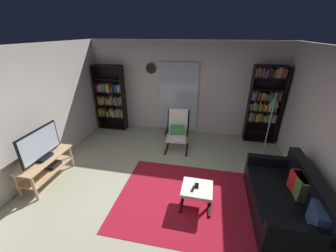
{
  "coord_description": "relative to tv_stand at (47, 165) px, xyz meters",
  "views": [
    {
      "loc": [
        0.73,
        -2.86,
        2.82
      ],
      "look_at": [
        -0.08,
        1.06,
        0.96
      ],
      "focal_mm": 22.02,
      "sensor_mm": 36.0,
      "label": 1
    }
  ],
  "objects": [
    {
      "name": "television",
      "position": [
        0.0,
        -0.02,
        0.48
      ],
      "size": [
        0.2,
        0.95,
        0.62
      ],
      "color": "black",
      "rests_on": "tv_stand"
    },
    {
      "name": "wall_clock",
      "position": [
        1.42,
        2.82,
        1.5
      ],
      "size": [
        0.29,
        0.03,
        0.29
      ],
      "color": "silver"
    },
    {
      "name": "leather_sofa",
      "position": [
        4.45,
        0.01,
        -0.05
      ],
      "size": [
        0.9,
        1.74,
        0.82
      ],
      "color": "black",
      "rests_on": "ground"
    },
    {
      "name": "area_rug",
      "position": [
        2.82,
        0.01,
        -0.35
      ],
      "size": [
        2.49,
        1.99,
        0.01
      ],
      "primitive_type": "cube",
      "color": "maroon",
      "rests_on": "ground"
    },
    {
      "name": "ground_plane",
      "position": [
        2.35,
        -0.01,
        -0.35
      ],
      "size": [
        7.02,
        7.02,
        0.0
      ],
      "primitive_type": "plane",
      "color": "#A7A68B"
    },
    {
      "name": "glass_door_panel",
      "position": [
        2.22,
        2.83,
        0.7
      ],
      "size": [
        1.1,
        0.01,
        2.0
      ],
      "primitive_type": "cube",
      "color": "silver"
    },
    {
      "name": "ottoman",
      "position": [
        3.01,
        -0.09,
        -0.03
      ],
      "size": [
        0.53,
        0.49,
        0.39
      ],
      "color": "white",
      "rests_on": "ground"
    },
    {
      "name": "lounge_armchair",
      "position": [
        2.37,
        1.8,
        0.18
      ],
      "size": [
        0.59,
        0.68,
        1.02
      ],
      "color": "black",
      "rests_on": "ground"
    },
    {
      "name": "tv_remote",
      "position": [
        2.95,
        -0.14,
        0.05
      ],
      "size": [
        0.07,
        0.15,
        0.02
      ],
      "primitive_type": "cube",
      "rotation": [
        0.0,
        0.0,
        -0.23
      ],
      "color": "black",
      "rests_on": "ottoman"
    },
    {
      "name": "wall_back",
      "position": [
        2.35,
        2.89,
        0.95
      ],
      "size": [
        5.6,
        0.06,
        2.6
      ],
      "primitive_type": "cube",
      "color": "beige",
      "rests_on": "ground"
    },
    {
      "name": "bookshelf_near_tv",
      "position": [
        0.18,
        2.65,
        0.58
      ],
      "size": [
        0.86,
        0.3,
        1.94
      ],
      "color": "black",
      "rests_on": "ground"
    },
    {
      "name": "tv_stand",
      "position": [
        0.0,
        0.0,
        0.0
      ],
      "size": [
        0.45,
        1.16,
        0.54
      ],
      "color": "tan",
      "rests_on": "ground"
    },
    {
      "name": "wall_left",
      "position": [
        -0.35,
        -0.01,
        0.95
      ],
      "size": [
        0.06,
        6.0,
        2.6
      ],
      "primitive_type": "cube",
      "color": "beige",
      "rests_on": "ground"
    },
    {
      "name": "cell_phone",
      "position": [
        3.0,
        -0.05,
        0.04
      ],
      "size": [
        0.07,
        0.14,
        0.01
      ],
      "primitive_type": "cube",
      "rotation": [
        0.0,
        0.0,
        0.01
      ],
      "color": "black",
      "rests_on": "ottoman"
    },
    {
      "name": "bookshelf_near_sofa",
      "position": [
        4.52,
        2.68,
        0.78
      ],
      "size": [
        0.8,
        0.3,
        2.05
      ],
      "color": "black",
      "rests_on": "ground"
    },
    {
      "name": "floor_lamp_by_shelf",
      "position": [
        4.51,
        1.86,
        0.93
      ],
      "size": [
        0.22,
        0.22,
        1.55
      ],
      "color": "#A5A5AD",
      "rests_on": "ground"
    }
  ]
}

